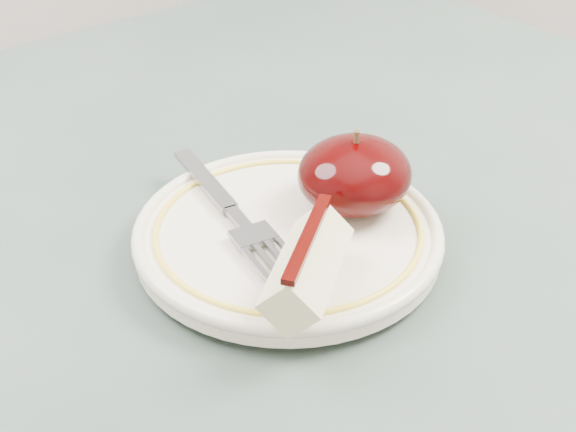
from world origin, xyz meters
TOP-DOWN VIEW (x-y plane):
  - table at (0.00, 0.00)m, footprint 0.90×0.90m
  - plate at (-0.02, -0.01)m, footprint 0.20×0.20m
  - apple_half at (0.03, -0.01)m, footprint 0.08×0.07m
  - apple_wedge at (-0.05, -0.06)m, footprint 0.09×0.08m
  - fork at (-0.04, 0.03)m, footprint 0.05×0.17m

SIDE VIEW (x-z plane):
  - table at x=0.00m, z-range 0.29..1.04m
  - plate at x=-0.02m, z-range 0.75..0.77m
  - fork at x=-0.04m, z-range 0.77..0.78m
  - apple_wedge at x=-0.05m, z-range 0.77..0.81m
  - apple_half at x=0.03m, z-range 0.76..0.82m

